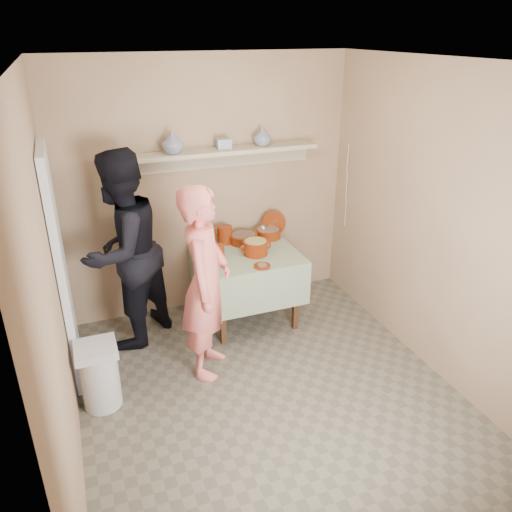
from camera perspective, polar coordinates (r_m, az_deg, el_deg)
name	(u,v)px	position (r m, az deg, el deg)	size (l,w,h in m)	color
ground	(271,398)	(4.29, 1.78, -15.93)	(3.50, 3.50, 0.00)	#655F4F
tile_panel	(62,270)	(4.34, -21.30, -1.55)	(0.06, 0.70, 2.00)	silver
plate_stack_a	(210,236)	(5.11, -5.33, 2.24)	(0.14, 0.14, 0.18)	#661A04
plate_stack_b	(225,235)	(5.14, -3.58, 2.46)	(0.15, 0.15, 0.18)	#661A04
bowl_stack	(216,253)	(4.75, -4.56, 0.30)	(0.16, 0.16, 0.16)	#661A04
empty_bowl	(214,250)	(4.95, -4.77, 0.70)	(0.18, 0.18, 0.05)	#661A04
propped_lid	(274,223)	(5.36, 2.04, 3.75)	(0.27, 0.27, 0.02)	#661A04
vase_right	(262,137)	(5.07, 0.72, 13.50)	(0.17, 0.17, 0.18)	navy
vase_left	(172,142)	(4.80, -9.53, 12.69)	(0.20, 0.20, 0.21)	navy
ceramic_box	(224,144)	(4.94, -3.67, 12.67)	(0.14, 0.10, 0.10)	navy
person_cook	(206,283)	(4.18, -5.76, -3.13)	(0.62, 0.41, 1.70)	#F6726A
person_helper	(123,251)	(4.70, -14.97, 0.51)	(0.91, 0.71, 1.87)	black
room_shell	(275,215)	(3.47, 2.13, 4.73)	(3.04, 3.54, 2.62)	tan
serving_table	(246,262)	(5.03, -1.10, -0.67)	(0.97, 0.97, 0.76)	#4C2D16
cazuela_meat_a	(244,238)	(5.14, -1.44, 2.11)	(0.30, 0.30, 0.10)	#631906
cazuela_meat_b	(268,232)	(5.28, 1.42, 2.71)	(0.28, 0.28, 0.10)	#631906
ladle	(264,228)	(5.26, 0.87, 3.25)	(0.08, 0.26, 0.19)	silver
cazuela_rice	(256,246)	(4.87, -0.05, 1.11)	(0.33, 0.25, 0.14)	#631906
front_plate	(262,266)	(4.64, 0.70, -1.13)	(0.16, 0.16, 0.03)	#661A04
wall_shelf	(228,153)	(5.01, -3.23, 11.71)	(1.80, 0.25, 0.21)	#BAAC8A
trash_bin	(100,375)	(4.25, -17.44, -12.89)	(0.32, 0.32, 0.56)	silver
electrical_cord	(347,186)	(5.48, 10.31, 7.91)	(0.01, 0.05, 0.90)	silver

